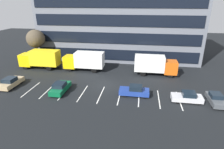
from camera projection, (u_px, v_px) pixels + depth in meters
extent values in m
plane|color=black|center=(105.00, 85.00, 31.03)|extent=(120.00, 120.00, 0.00)
cube|color=slate|center=(119.00, 19.00, 44.28)|extent=(36.02, 12.91, 18.00)
cube|color=black|center=(115.00, 55.00, 40.86)|extent=(34.58, 0.16, 2.30)
cube|color=black|center=(115.00, 38.00, 39.54)|extent=(34.58, 0.16, 2.30)
cube|color=black|center=(115.00, 21.00, 38.23)|extent=(34.58, 0.16, 2.30)
cube|color=black|center=(116.00, 2.00, 36.91)|extent=(34.58, 0.16, 2.30)
cube|color=silver|center=(31.00, 89.00, 29.49)|extent=(0.14, 5.40, 0.01)
cube|color=silver|center=(48.00, 91.00, 29.08)|extent=(0.14, 5.40, 0.01)
cube|color=silver|center=(65.00, 92.00, 28.67)|extent=(0.14, 5.40, 0.01)
cube|color=silver|center=(83.00, 93.00, 28.26)|extent=(0.14, 5.40, 0.01)
cube|color=silver|center=(101.00, 94.00, 27.85)|extent=(0.14, 5.40, 0.01)
cube|color=silver|center=(120.00, 96.00, 27.44)|extent=(0.14, 5.40, 0.01)
cube|color=silver|center=(139.00, 97.00, 27.03)|extent=(0.14, 5.40, 0.01)
cube|color=silver|center=(159.00, 99.00, 26.62)|extent=(0.14, 5.40, 0.01)
cube|color=silver|center=(179.00, 100.00, 26.21)|extent=(0.14, 5.40, 0.01)
cube|color=#D85914|center=(170.00, 67.00, 34.29)|extent=(2.27, 2.48, 2.27)
cube|color=black|center=(177.00, 65.00, 33.96)|extent=(0.06, 2.08, 1.00)
cube|color=white|center=(149.00, 63.00, 34.64)|extent=(5.37, 2.58, 2.79)
cube|color=black|center=(177.00, 73.00, 34.48)|extent=(0.21, 2.48, 0.41)
cylinder|color=black|center=(169.00, 71.00, 35.69)|extent=(1.03, 0.31, 1.03)
cylinder|color=black|center=(170.00, 75.00, 33.73)|extent=(1.03, 0.31, 1.03)
cylinder|color=black|center=(143.00, 70.00, 36.40)|extent=(1.03, 0.31, 1.03)
cylinder|color=black|center=(143.00, 74.00, 34.45)|extent=(1.03, 0.31, 1.03)
cube|color=yellow|center=(71.00, 62.00, 37.36)|extent=(2.32, 2.53, 2.32)
cube|color=black|center=(65.00, 59.00, 37.36)|extent=(0.06, 2.13, 1.02)
cube|color=white|center=(90.00, 60.00, 36.58)|extent=(5.49, 2.64, 2.85)
cube|color=black|center=(65.00, 66.00, 37.90)|extent=(0.21, 2.53, 0.42)
cylinder|color=black|center=(69.00, 69.00, 36.79)|extent=(1.06, 0.32, 1.06)
cylinder|color=black|center=(73.00, 65.00, 38.79)|extent=(1.06, 0.32, 1.06)
cylinder|color=black|center=(94.00, 70.00, 36.05)|extent=(1.06, 0.32, 1.06)
cylinder|color=black|center=(97.00, 67.00, 38.05)|extent=(1.06, 0.32, 1.06)
cube|color=yellow|center=(27.00, 60.00, 38.48)|extent=(2.37, 2.59, 2.37)
cube|color=black|center=(22.00, 57.00, 38.47)|extent=(0.06, 2.18, 1.04)
cube|color=yellow|center=(45.00, 58.00, 37.67)|extent=(5.61, 2.70, 2.91)
cube|color=black|center=(23.00, 64.00, 39.03)|extent=(0.22, 2.59, 0.43)
cylinder|color=black|center=(25.00, 67.00, 37.89)|extent=(1.08, 0.32, 1.08)
cylinder|color=black|center=(31.00, 63.00, 39.93)|extent=(1.08, 0.32, 1.08)
cylinder|color=black|center=(49.00, 68.00, 37.14)|extent=(1.08, 0.32, 1.08)
cylinder|color=black|center=(54.00, 65.00, 39.18)|extent=(1.08, 0.32, 1.08)
cube|color=silver|center=(187.00, 98.00, 25.71)|extent=(4.09, 1.71, 0.67)
cube|color=black|center=(189.00, 94.00, 25.45)|extent=(1.72, 1.51, 0.57)
cylinder|color=black|center=(177.00, 102.00, 25.32)|extent=(0.57, 0.21, 0.57)
cylinder|color=black|center=(176.00, 96.00, 26.69)|extent=(0.57, 0.21, 0.57)
cylinder|color=black|center=(198.00, 103.00, 24.94)|extent=(0.57, 0.21, 0.57)
cylinder|color=black|center=(195.00, 98.00, 26.30)|extent=(0.57, 0.21, 0.57)
cube|color=navy|center=(134.00, 92.00, 27.42)|extent=(4.32, 1.81, 0.70)
cube|color=black|center=(136.00, 88.00, 27.15)|extent=(1.81, 1.59, 0.60)
cylinder|color=black|center=(124.00, 95.00, 27.01)|extent=(0.60, 0.22, 0.60)
cylinder|color=black|center=(125.00, 90.00, 28.45)|extent=(0.60, 0.22, 0.60)
cylinder|color=black|center=(144.00, 97.00, 26.61)|extent=(0.60, 0.22, 0.60)
cylinder|color=black|center=(144.00, 92.00, 28.05)|extent=(0.60, 0.22, 0.60)
cube|color=#474C51|center=(216.00, 100.00, 25.23)|extent=(1.65, 3.93, 0.64)
cube|color=black|center=(216.00, 95.00, 25.19)|extent=(1.45, 1.65, 0.55)
cylinder|color=black|center=(213.00, 106.00, 24.28)|extent=(0.20, 0.55, 0.55)
cylinder|color=black|center=(217.00, 98.00, 26.38)|extent=(0.20, 0.55, 0.55)
cylinder|color=black|center=(207.00, 97.00, 26.59)|extent=(0.20, 0.55, 0.55)
cube|color=#0C5933|center=(61.00, 88.00, 28.44)|extent=(1.83, 4.37, 0.71)
cube|color=black|center=(59.00, 85.00, 28.00)|extent=(1.61, 1.84, 0.61)
cylinder|color=black|center=(60.00, 86.00, 29.95)|extent=(0.22, 0.61, 0.61)
cylinder|color=black|center=(69.00, 87.00, 29.72)|extent=(0.22, 0.61, 0.61)
cylinder|color=black|center=(52.00, 94.00, 27.38)|extent=(0.22, 0.61, 0.61)
cylinder|color=black|center=(62.00, 95.00, 27.15)|extent=(0.22, 0.61, 0.61)
cube|color=tan|center=(11.00, 83.00, 30.25)|extent=(1.85, 4.43, 0.72)
cube|color=black|center=(10.00, 80.00, 29.80)|extent=(1.63, 1.86, 0.62)
cylinder|color=black|center=(13.00, 81.00, 31.78)|extent=(0.23, 0.62, 0.62)
cylinder|color=black|center=(21.00, 82.00, 31.54)|extent=(0.23, 0.62, 0.62)
cylinder|color=black|center=(1.00, 88.00, 29.18)|extent=(0.23, 0.62, 0.62)
cylinder|color=black|center=(10.00, 89.00, 28.94)|extent=(0.23, 0.62, 0.62)
cylinder|color=#473323|center=(38.00, 54.00, 41.59)|extent=(0.28, 0.28, 3.82)
sphere|color=#4C4233|center=(36.00, 39.00, 40.34)|extent=(3.89, 3.89, 3.89)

